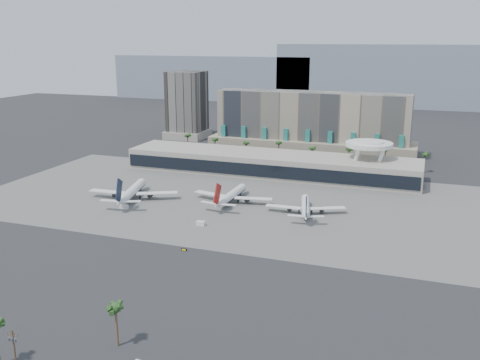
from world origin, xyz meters
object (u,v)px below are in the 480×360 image
(utility_pole, at_px, (14,349))
(taxiway_sign, at_px, (184,250))
(service_vehicle_a, at_px, (124,207))
(airliner_left, at_px, (132,191))
(airliner_right, at_px, (306,207))
(service_vehicle_b, at_px, (201,223))
(airliner_centre, at_px, (231,195))

(utility_pole, xyz_separation_m, taxiway_sign, (4.53, 82.49, -6.64))
(utility_pole, xyz_separation_m, service_vehicle_a, (-43.78, 119.54, -6.17))
(utility_pole, relative_size, taxiway_sign, 5.37)
(utility_pole, height_order, service_vehicle_a, utility_pole)
(airliner_left, bearing_deg, airliner_right, -9.31)
(utility_pole, bearing_deg, service_vehicle_b, 90.39)
(utility_pole, distance_m, service_vehicle_a, 127.45)
(airliner_left, bearing_deg, service_vehicle_b, -40.53)
(airliner_right, bearing_deg, service_vehicle_a, -178.55)
(airliner_centre, xyz_separation_m, airliner_right, (37.56, -4.60, -0.33))
(airliner_centre, relative_size, taxiway_sign, 18.54)
(airliner_left, xyz_separation_m, service_vehicle_a, (4.05, -14.48, -3.06))
(utility_pole, relative_size, service_vehicle_b, 3.28)
(airliner_left, bearing_deg, service_vehicle_a, -88.25)
(airliner_left, relative_size, airliner_centre, 1.10)
(taxiway_sign, bearing_deg, airliner_right, 55.50)
(airliner_centre, height_order, service_vehicle_a, airliner_centre)
(airliner_centre, distance_m, taxiway_sign, 63.16)
(service_vehicle_a, bearing_deg, taxiway_sign, -33.17)
(airliner_centre, bearing_deg, taxiway_sign, -84.98)
(service_vehicle_b, bearing_deg, taxiway_sign, -80.92)
(airliner_centre, bearing_deg, service_vehicle_b, -90.40)
(airliner_left, relative_size, airliner_right, 1.23)
(utility_pole, bearing_deg, taxiway_sign, 86.85)
(airliner_centre, xyz_separation_m, service_vehicle_b, (-0.86, -35.06, -2.67))
(taxiway_sign, bearing_deg, service_vehicle_a, 137.62)
(airliner_right, relative_size, service_vehicle_b, 10.14)
(service_vehicle_b, height_order, taxiway_sign, service_vehicle_b)
(utility_pole, relative_size, airliner_centre, 0.29)
(service_vehicle_a, xyz_separation_m, service_vehicle_b, (43.04, -9.17, -0.03))
(taxiway_sign, bearing_deg, airliner_left, 130.56)
(service_vehicle_b, bearing_deg, service_vehicle_a, 166.32)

